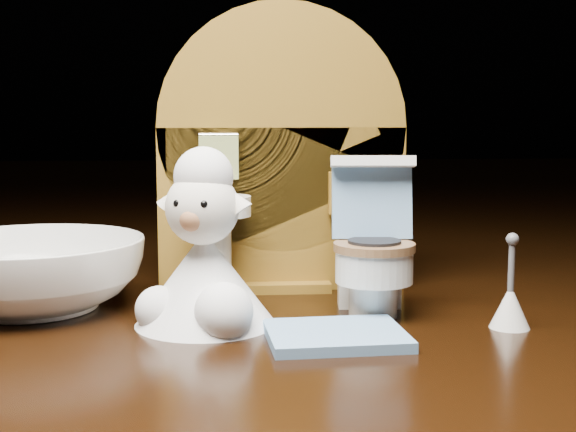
# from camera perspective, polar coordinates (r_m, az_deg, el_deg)

# --- Properties ---
(backdrop_panel) EXTENTS (0.13, 0.05, 0.15)m
(backdrop_panel) POSITION_cam_1_polar(r_m,az_deg,el_deg) (0.42, -0.56, 3.63)
(backdrop_panel) COLOR brown
(backdrop_panel) RESTS_ON ground
(toy_toilet) EXTENTS (0.04, 0.05, 0.07)m
(toy_toilet) POSITION_cam_1_polar(r_m,az_deg,el_deg) (0.38, 6.01, -2.86)
(toy_toilet) COLOR white
(toy_toilet) RESTS_ON ground
(bath_mat) EXTENTS (0.06, 0.05, 0.00)m
(bath_mat) POSITION_cam_1_polar(r_m,az_deg,el_deg) (0.34, 3.42, -8.48)
(bath_mat) COLOR #6995C3
(bath_mat) RESTS_ON ground
(toilet_brush) EXTENTS (0.02, 0.02, 0.04)m
(toilet_brush) POSITION_cam_1_polar(r_m,az_deg,el_deg) (0.36, 15.52, -5.99)
(toilet_brush) COLOR white
(toilet_brush) RESTS_ON ground
(plush_lamb) EXTENTS (0.06, 0.06, 0.08)m
(plush_lamb) POSITION_cam_1_polar(r_m,az_deg,el_deg) (0.35, -6.01, -3.35)
(plush_lamb) COLOR white
(plush_lamb) RESTS_ON ground
(ceramic_bowl) EXTENTS (0.14, 0.14, 0.03)m
(ceramic_bowl) POSITION_cam_1_polar(r_m,az_deg,el_deg) (0.40, -17.78, -3.94)
(ceramic_bowl) COLOR white
(ceramic_bowl) RESTS_ON ground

